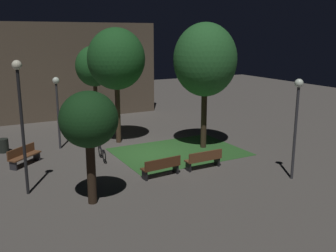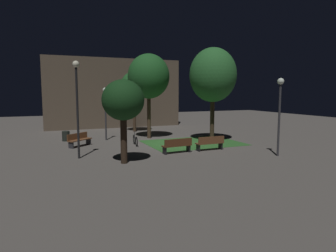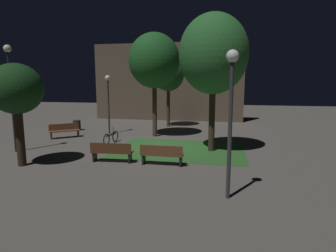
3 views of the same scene
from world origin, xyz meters
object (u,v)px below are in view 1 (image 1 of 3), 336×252
(trash_bin, at_px, (3,146))
(tree_back_left, at_px, (116,59))
(bicycle, at_px, (102,153))
(bench_front_left, at_px, (161,166))
(bench_back_row, at_px, (24,155))
(tree_right_canopy, at_px, (89,121))
(lamp_post_path_center, at_px, (21,107))
(lamp_post_plaza_east, at_px, (57,100))
(lamp_post_near_wall, at_px, (297,112))
(tree_left_canopy, at_px, (205,60))
(tree_lawn_side, at_px, (94,67))
(bench_by_lamp, at_px, (204,159))

(trash_bin, bearing_deg, tree_back_left, -9.80)
(bicycle, bearing_deg, bench_front_left, -66.70)
(bench_back_row, relative_size, tree_right_canopy, 0.40)
(lamp_post_path_center, distance_m, bicycle, 5.73)
(tree_back_left, xyz_separation_m, lamp_post_plaza_east, (-3.29, 0.35, -2.05))
(bench_front_left, relative_size, bench_back_row, 1.08)
(tree_right_canopy, distance_m, lamp_post_near_wall, 8.58)
(tree_right_canopy, distance_m, bicycle, 5.82)
(lamp_post_plaza_east, height_order, bicycle, lamp_post_plaza_east)
(bench_front_left, relative_size, lamp_post_plaza_east, 0.47)
(bench_back_row, xyz_separation_m, tree_left_canopy, (9.22, -1.59, 4.30))
(bench_back_row, distance_m, tree_lawn_side, 8.75)
(lamp_post_path_center, height_order, trash_bin, lamp_post_path_center)
(bench_by_lamp, height_order, tree_lawn_side, tree_lawn_side)
(tree_right_canopy, height_order, lamp_post_plaza_east, tree_right_canopy)
(trash_bin, bearing_deg, tree_right_canopy, -75.16)
(bench_front_left, xyz_separation_m, bicycle, (-1.52, 3.53, -0.14))
(bench_back_row, relative_size, trash_bin, 2.30)
(tree_lawn_side, height_order, lamp_post_path_center, tree_lawn_side)
(lamp_post_near_wall, relative_size, trash_bin, 5.93)
(bench_by_lamp, xyz_separation_m, tree_right_canopy, (-5.73, -1.18, 2.65))
(tree_lawn_side, distance_m, trash_bin, 7.83)
(bicycle, bearing_deg, tree_left_canopy, -5.67)
(tree_lawn_side, xyz_separation_m, tree_left_canopy, (3.71, -7.37, 0.73))
(bicycle, bearing_deg, lamp_post_plaza_east, 114.98)
(bench_front_left, relative_size, tree_lawn_side, 0.34)
(lamp_post_near_wall, bearing_deg, trash_bin, 136.54)
(trash_bin, xyz_separation_m, bicycle, (4.21, -3.69, -0.02))
(lamp_post_path_center, distance_m, trash_bin, 7.10)
(lamp_post_near_wall, distance_m, lamp_post_plaza_east, 12.21)
(lamp_post_near_wall, height_order, lamp_post_path_center, lamp_post_path_center)
(tree_lawn_side, xyz_separation_m, lamp_post_path_center, (-5.92, -9.50, -0.58))
(bench_by_lamp, bearing_deg, bicycle, 136.72)
(tree_right_canopy, height_order, bicycle, tree_right_canopy)
(tree_left_canopy, bearing_deg, bicycle, 174.33)
(tree_lawn_side, bearing_deg, lamp_post_near_wall, -71.27)
(trash_bin, bearing_deg, lamp_post_plaza_east, -14.12)
(bench_back_row, bearing_deg, tree_left_canopy, -9.81)
(bench_front_left, height_order, tree_left_canopy, tree_left_canopy)
(lamp_post_near_wall, bearing_deg, lamp_post_path_center, 160.38)
(bicycle, bearing_deg, trash_bin, 138.76)
(trash_bin, bearing_deg, bench_by_lamp, -42.22)
(tree_lawn_side, bearing_deg, bicycle, -106.00)
(bench_front_left, height_order, tree_lawn_side, tree_lawn_side)
(bench_back_row, distance_m, trash_bin, 2.74)
(lamp_post_near_wall, bearing_deg, bench_front_left, 149.74)
(tree_right_canopy, bearing_deg, tree_left_canopy, 28.51)
(bench_back_row, relative_size, lamp_post_plaza_east, 0.43)
(trash_bin, bearing_deg, tree_left_canopy, -23.30)
(tree_left_canopy, bearing_deg, trash_bin, 156.70)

